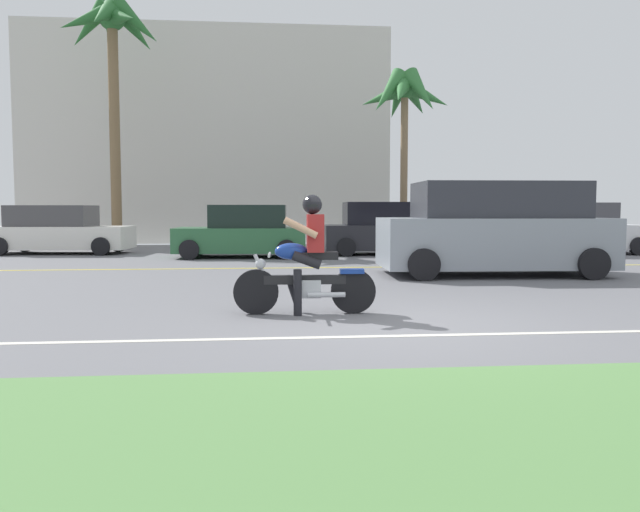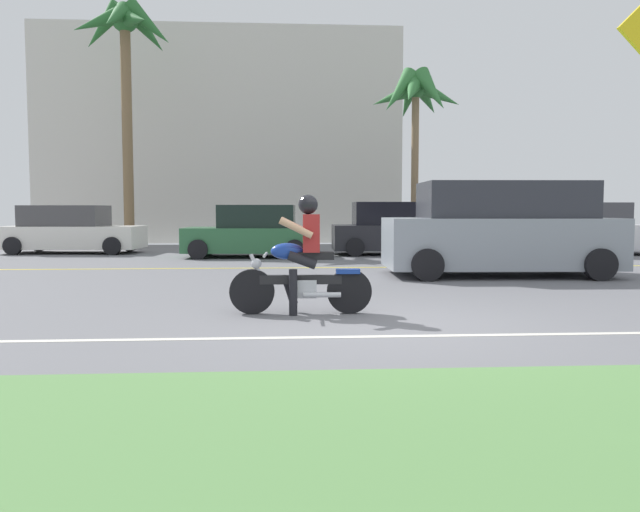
% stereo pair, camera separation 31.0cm
% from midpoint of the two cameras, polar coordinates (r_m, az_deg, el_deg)
% --- Properties ---
extents(ground, '(56.00, 30.00, 0.04)m').
position_cam_midpoint_polar(ground, '(10.54, 4.23, -3.51)').
color(ground, slate).
extents(grass_median, '(56.00, 3.80, 0.06)m').
position_cam_midpoint_polar(grass_median, '(3.81, 19.89, -17.10)').
color(grass_median, '#5B8C4C').
rests_on(grass_median, ground).
extents(lane_line_near, '(50.40, 0.12, 0.01)m').
position_cam_midpoint_polar(lane_line_near, '(7.06, 8.28, -7.20)').
color(lane_line_near, silver).
rests_on(lane_line_near, ground).
extents(lane_line_far, '(50.40, 0.12, 0.01)m').
position_cam_midpoint_polar(lane_line_far, '(15.15, 1.79, -1.05)').
color(lane_line_far, yellow).
rests_on(lane_line_far, ground).
extents(motorcyclist, '(1.91, 0.62, 1.60)m').
position_cam_midpoint_polar(motorcyclist, '(8.40, -0.59, -0.71)').
color(motorcyclist, black).
rests_on(motorcyclist, ground).
extents(suv_nearby, '(4.99, 2.44, 1.98)m').
position_cam_midpoint_polar(suv_nearby, '(13.88, 16.67, 2.25)').
color(suv_nearby, '#8C939E').
rests_on(suv_nearby, ground).
extents(parked_car_0, '(4.40, 2.22, 1.53)m').
position_cam_midpoint_polar(parked_car_0, '(21.68, -21.26, 2.14)').
color(parked_car_0, white).
rests_on(parked_car_0, ground).
extents(parked_car_1, '(3.88, 2.22, 1.53)m').
position_cam_midpoint_polar(parked_car_1, '(18.64, -5.71, 2.11)').
color(parked_car_1, '#2D663D').
rests_on(parked_car_1, ground).
extents(parked_car_2, '(4.36, 1.96, 1.63)m').
position_cam_midpoint_polar(parked_car_2, '(19.75, 7.69, 2.33)').
color(parked_car_2, '#232328').
rests_on(parked_car_2, ground).
extents(parked_car_3, '(4.13, 2.04, 1.61)m').
position_cam_midpoint_polar(parked_car_3, '(21.48, 23.56, 2.15)').
color(parked_car_3, silver).
rests_on(parked_car_3, ground).
extents(palm_tree_0, '(3.34, 3.37, 6.28)m').
position_cam_midpoint_polar(palm_tree_0, '(22.92, 9.05, 13.85)').
color(palm_tree_0, '#846B4C').
rests_on(palm_tree_0, ground).
extents(palm_tree_1, '(3.68, 3.80, 8.86)m').
position_cam_midpoint_polar(palm_tree_1, '(24.50, -16.90, 18.34)').
color(palm_tree_1, brown).
rests_on(palm_tree_1, ground).
extents(building_far, '(15.28, 4.00, 8.99)m').
position_cam_midpoint_polar(building_far, '(28.60, -8.46, 10.40)').
color(building_far, beige).
rests_on(building_far, ground).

